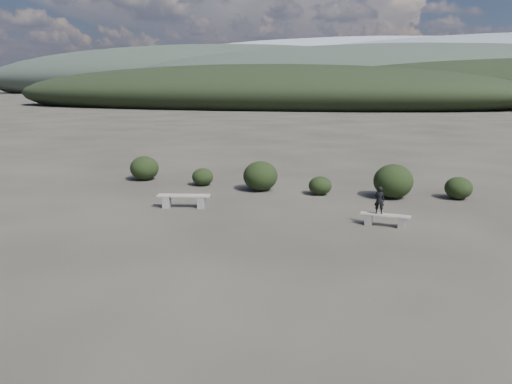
% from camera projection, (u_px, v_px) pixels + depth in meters
% --- Properties ---
extents(ground, '(1200.00, 1200.00, 0.00)m').
position_uv_depth(ground, '(210.00, 256.00, 13.76)').
color(ground, '#322E27').
rests_on(ground, ground).
extents(bench_left, '(2.06, 0.87, 0.50)m').
position_uv_depth(bench_left, '(184.00, 200.00, 19.10)').
color(bench_left, slate).
rests_on(bench_left, ground).
extents(bench_right, '(1.66, 0.50, 0.41)m').
position_uv_depth(bench_right, '(385.00, 219.00, 16.60)').
color(bench_right, slate).
rests_on(bench_right, ground).
extents(seated_person, '(0.36, 0.25, 0.93)m').
position_uv_depth(seated_person, '(379.00, 200.00, 16.55)').
color(seated_person, black).
rests_on(seated_person, bench_right).
extents(shrub_a, '(1.00, 1.00, 0.82)m').
position_uv_depth(shrub_a, '(203.00, 177.00, 23.26)').
color(shrub_a, black).
rests_on(shrub_a, ground).
extents(shrub_b, '(1.53, 1.53, 1.31)m').
position_uv_depth(shrub_b, '(260.00, 176.00, 22.12)').
color(shrub_b, black).
rests_on(shrub_b, ground).
extents(shrub_c, '(0.99, 0.99, 0.79)m').
position_uv_depth(shrub_c, '(320.00, 186.00, 21.33)').
color(shrub_c, black).
rests_on(shrub_c, ground).
extents(shrub_d, '(1.62, 1.62, 1.42)m').
position_uv_depth(shrub_d, '(393.00, 181.00, 20.64)').
color(shrub_d, black).
rests_on(shrub_d, ground).
extents(shrub_e, '(1.10, 1.10, 0.92)m').
position_uv_depth(shrub_e, '(459.00, 188.00, 20.52)').
color(shrub_e, black).
rests_on(shrub_e, ground).
extents(shrub_f, '(1.40, 1.40, 1.18)m').
position_uv_depth(shrub_f, '(144.00, 168.00, 24.59)').
color(shrub_f, black).
rests_on(shrub_f, ground).
extents(mountain_ridges, '(500.00, 400.00, 56.00)m').
position_uv_depth(mountain_ridges, '(380.00, 75.00, 332.53)').
color(mountain_ridges, black).
rests_on(mountain_ridges, ground).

